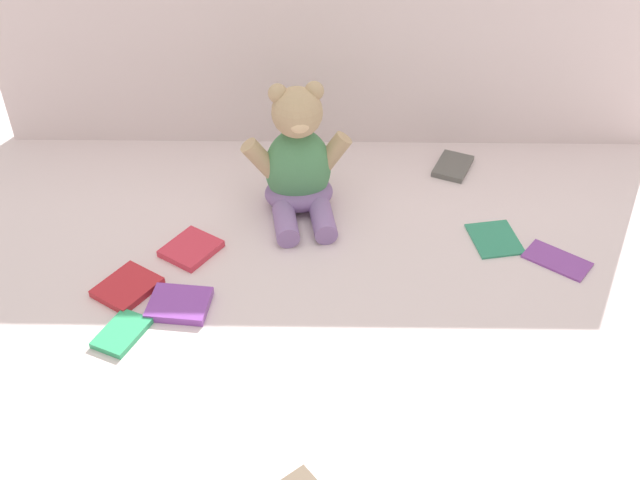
# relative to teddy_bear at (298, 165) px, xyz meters

# --- Properties ---
(ground_plane) EXTENTS (3.20, 3.20, 0.00)m
(ground_plane) POSITION_rel_teddy_bear_xyz_m (0.07, -0.14, -0.11)
(ground_plane) COLOR silver
(backdrop_drape) EXTENTS (1.57, 0.03, 0.62)m
(backdrop_drape) POSITION_rel_teddy_bear_xyz_m (0.07, 0.28, 0.20)
(backdrop_drape) COLOR silver
(backdrop_drape) RESTS_ON ground_plane
(teddy_bear) EXTENTS (0.24, 0.22, 0.29)m
(teddy_bear) POSITION_rel_teddy_bear_xyz_m (0.00, 0.00, 0.00)
(teddy_bear) COLOR #4C8C59
(teddy_bear) RESTS_ON ground_plane
(book_case_0) EXTENTS (0.11, 0.13, 0.01)m
(book_case_0) POSITION_rel_teddy_bear_xyz_m (0.41, -0.11, -0.10)
(book_case_0) COLOR #2D8964
(book_case_0) RESTS_ON ground_plane
(book_case_1) EXTENTS (0.14, 0.14, 0.01)m
(book_case_1) POSITION_rel_teddy_bear_xyz_m (-0.32, -0.27, -0.10)
(book_case_1) COLOR red
(book_case_1) RESTS_ON ground_plane
(book_case_2) EXTENTS (0.11, 0.13, 0.01)m
(book_case_2) POSITION_rel_teddy_bear_xyz_m (0.35, 0.15, -0.10)
(book_case_2) COLOR #595853
(book_case_2) RESTS_ON ground_plane
(book_case_3) EXTENTS (0.12, 0.10, 0.02)m
(book_case_3) POSITION_rel_teddy_bear_xyz_m (-0.21, -0.32, -0.10)
(book_case_3) COLOR purple
(book_case_3) RESTS_ON ground_plane
(book_case_5) EXTENTS (0.14, 0.13, 0.01)m
(book_case_5) POSITION_rel_teddy_bear_xyz_m (0.52, -0.18, -0.10)
(book_case_5) COLOR #834099
(book_case_5) RESTS_ON ground_plane
(book_case_6) EXTENTS (0.10, 0.12, 0.01)m
(book_case_6) POSITION_rel_teddy_bear_xyz_m (-0.30, -0.39, -0.10)
(book_case_6) COLOR #31A367
(book_case_6) RESTS_ON ground_plane
(book_case_7) EXTENTS (0.13, 0.14, 0.01)m
(book_case_7) POSITION_rel_teddy_bear_xyz_m (-0.21, -0.16, -0.10)
(book_case_7) COLOR #D73145
(book_case_7) RESTS_ON ground_plane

